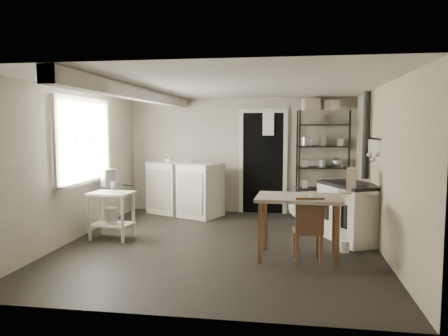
# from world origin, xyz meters

# --- Properties ---
(floor) EXTENTS (5.00, 5.00, 0.00)m
(floor) POSITION_xyz_m (0.00, 0.00, 0.00)
(floor) COLOR black
(floor) RESTS_ON ground
(ceiling) EXTENTS (5.00, 5.00, 0.00)m
(ceiling) POSITION_xyz_m (0.00, 0.00, 2.30)
(ceiling) COLOR silver
(ceiling) RESTS_ON wall_back
(wall_back) EXTENTS (4.50, 0.02, 2.30)m
(wall_back) POSITION_xyz_m (0.00, 2.50, 1.15)
(wall_back) COLOR #B0A696
(wall_back) RESTS_ON ground
(wall_front) EXTENTS (4.50, 0.02, 2.30)m
(wall_front) POSITION_xyz_m (0.00, -2.50, 1.15)
(wall_front) COLOR #B0A696
(wall_front) RESTS_ON ground
(wall_left) EXTENTS (0.02, 5.00, 2.30)m
(wall_left) POSITION_xyz_m (-2.25, 0.00, 1.15)
(wall_left) COLOR #B0A696
(wall_left) RESTS_ON ground
(wall_right) EXTENTS (0.02, 5.00, 2.30)m
(wall_right) POSITION_xyz_m (2.25, 0.00, 1.15)
(wall_right) COLOR #B0A696
(wall_right) RESTS_ON ground
(window) EXTENTS (0.12, 1.76, 1.28)m
(window) POSITION_xyz_m (-2.22, 0.20, 1.50)
(window) COLOR silver
(window) RESTS_ON wall_left
(doorway) EXTENTS (0.96, 0.10, 2.08)m
(doorway) POSITION_xyz_m (0.45, 2.47, 1.00)
(doorway) COLOR silver
(doorway) RESTS_ON ground
(ceiling_beam) EXTENTS (0.18, 5.00, 0.18)m
(ceiling_beam) POSITION_xyz_m (-1.20, 0.00, 2.20)
(ceiling_beam) COLOR silver
(ceiling_beam) RESTS_ON ceiling
(wallpaper_panel) EXTENTS (0.01, 5.00, 2.30)m
(wallpaper_panel) POSITION_xyz_m (2.24, 0.00, 1.15)
(wallpaper_panel) COLOR beige
(wallpaper_panel) RESTS_ON wall_right
(utensil_rail) EXTENTS (0.06, 1.20, 0.44)m
(utensil_rail) POSITION_xyz_m (2.19, 0.60, 1.55)
(utensil_rail) COLOR #B1B1B3
(utensil_rail) RESTS_ON wall_right
(prep_table) EXTENTS (0.67, 0.51, 0.72)m
(prep_table) POSITION_xyz_m (-1.71, 0.05, 0.40)
(prep_table) COLOR silver
(prep_table) RESTS_ON ground
(stockpot) EXTENTS (0.26, 0.26, 0.27)m
(stockpot) POSITION_xyz_m (-1.77, 0.12, 0.94)
(stockpot) COLOR #B1B1B3
(stockpot) RESTS_ON prep_table
(saucepan) EXTENTS (0.21, 0.21, 0.10)m
(saucepan) POSITION_xyz_m (-1.59, -0.00, 0.85)
(saucepan) COLOR #B1B1B3
(saucepan) RESTS_ON prep_table
(bucket) EXTENTS (0.23, 0.23, 0.22)m
(bucket) POSITION_xyz_m (-1.70, 0.03, 0.39)
(bucket) COLOR #B1B1B3
(bucket) RESTS_ON prep_table
(base_cabinets) EXTENTS (1.70, 1.26, 1.03)m
(base_cabinets) POSITION_xyz_m (-1.06, 2.07, 0.46)
(base_cabinets) COLOR #EDE8CE
(base_cabinets) RESTS_ON ground
(mixing_bowl) EXTENTS (0.31, 0.31, 0.07)m
(mixing_bowl) POSITION_xyz_m (-0.98, 2.01, 0.95)
(mixing_bowl) COLOR white
(mixing_bowl) RESTS_ON base_cabinets
(counter_cup) EXTENTS (0.15, 0.15, 0.09)m
(counter_cup) POSITION_xyz_m (-1.35, 1.94, 0.97)
(counter_cup) COLOR white
(counter_cup) RESTS_ON base_cabinets
(shelf_rack) EXTENTS (1.00, 0.49, 2.04)m
(shelf_rack) POSITION_xyz_m (1.60, 2.31, 0.95)
(shelf_rack) COLOR black
(shelf_rack) RESTS_ON ground
(shelf_jar) EXTENTS (0.09, 0.09, 0.18)m
(shelf_jar) POSITION_xyz_m (1.35, 2.34, 1.36)
(shelf_jar) COLOR white
(shelf_jar) RESTS_ON shelf_rack
(storage_box_a) EXTENTS (0.35, 0.33, 0.21)m
(storage_box_a) POSITION_xyz_m (1.35, 2.25, 2.01)
(storage_box_a) COLOR beige
(storage_box_a) RESTS_ON shelf_rack
(storage_box_b) EXTENTS (0.29, 0.27, 0.18)m
(storage_box_b) POSITION_xyz_m (1.74, 2.26, 1.99)
(storage_box_b) COLOR beige
(storage_box_b) RESTS_ON shelf_rack
(stove) EXTENTS (1.02, 1.26, 0.87)m
(stove) POSITION_xyz_m (1.92, 0.52, 0.44)
(stove) COLOR #EDE8CE
(stove) RESTS_ON ground
(stovepipe) EXTENTS (0.14, 0.14, 1.40)m
(stovepipe) POSITION_xyz_m (2.17, 0.91, 1.59)
(stovepipe) COLOR black
(stovepipe) RESTS_ON stove
(side_ledge) EXTENTS (0.59, 0.40, 0.83)m
(side_ledge) POSITION_xyz_m (1.95, 0.09, 0.43)
(side_ledge) COLOR silver
(side_ledge) RESTS_ON ground
(oats_box) EXTENTS (0.16, 0.23, 0.32)m
(oats_box) POSITION_xyz_m (1.85, 0.06, 1.01)
(oats_box) COLOR beige
(oats_box) RESTS_ON side_ledge
(work_table) EXTENTS (1.12, 0.80, 0.83)m
(work_table) POSITION_xyz_m (1.11, -0.54, 0.38)
(work_table) COLOR beige
(work_table) RESTS_ON ground
(table_cup) EXTENTS (0.11, 0.11, 0.09)m
(table_cup) POSITION_xyz_m (1.28, -0.68, 0.80)
(table_cup) COLOR white
(table_cup) RESTS_ON work_table
(chair) EXTENTS (0.39, 0.41, 0.86)m
(chair) POSITION_xyz_m (1.23, -0.64, 0.48)
(chair) COLOR brown
(chair) RESTS_ON ground
(flour_sack) EXTENTS (0.41, 0.36, 0.45)m
(flour_sack) POSITION_xyz_m (1.16, 2.07, 0.24)
(flour_sack) COLOR white
(flour_sack) RESTS_ON ground
(floor_crock) EXTENTS (0.14, 0.14, 0.16)m
(floor_crock) POSITION_xyz_m (1.75, -0.14, 0.07)
(floor_crock) COLOR white
(floor_crock) RESTS_ON ground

